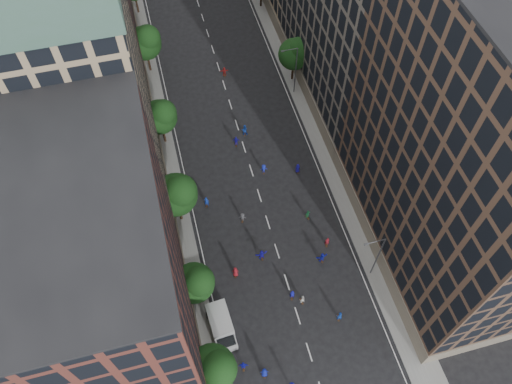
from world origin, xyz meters
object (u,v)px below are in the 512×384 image
at_px(streetlamp_far, 294,68).
at_px(skater_2, 339,316).
at_px(skater_0, 264,373).
at_px(cargo_van, 221,326).
at_px(streetlamp_near, 377,255).
at_px(skater_1, 292,294).

height_order(streetlamp_far, skater_2, streetlamp_far).
relative_size(streetlamp_far, skater_0, 4.85).
bearing_deg(skater_0, cargo_van, -49.91).
bearing_deg(streetlamp_near, streetlamp_far, 90.00).
xyz_separation_m(cargo_van, skater_1, (9.21, 1.89, -0.66)).
bearing_deg(streetlamp_near, skater_2, -141.61).
distance_m(streetlamp_near, skater_2, 8.51).
xyz_separation_m(skater_1, skater_2, (4.65, -3.97, -0.09)).
bearing_deg(cargo_van, streetlamp_far, 57.42).
bearing_deg(skater_1, streetlamp_near, -162.70).
height_order(streetlamp_near, streetlamp_far, same).
height_order(streetlamp_far, skater_1, streetlamp_far).
distance_m(cargo_van, skater_1, 9.42).
distance_m(cargo_van, skater_2, 14.04).
bearing_deg(cargo_van, skater_2, -12.21).
bearing_deg(streetlamp_near, cargo_van, -172.87).
distance_m(streetlamp_far, skater_2, 38.22).
xyz_separation_m(streetlamp_near, cargo_van, (-19.58, -2.45, -3.63)).
relative_size(skater_0, skater_2, 1.19).
bearing_deg(skater_0, skater_2, -148.00).
xyz_separation_m(skater_0, skater_2, (10.34, 4.09, -0.15)).
xyz_separation_m(skater_0, skater_1, (5.69, 8.07, -0.06)).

